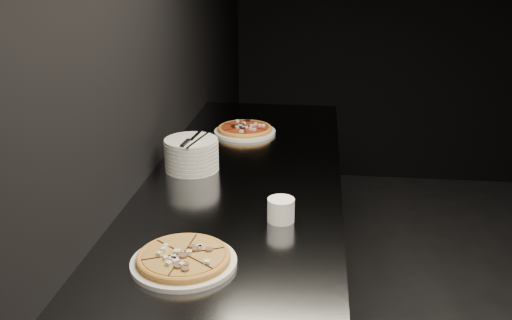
# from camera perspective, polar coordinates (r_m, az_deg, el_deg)

# --- Properties ---
(wall_left) EXTENTS (0.02, 5.00, 2.80)m
(wall_left) POSITION_cam_1_polar(r_m,az_deg,el_deg) (2.06, -12.11, 10.23)
(wall_left) COLOR black
(wall_left) RESTS_ON floor
(counter) EXTENTS (0.74, 2.44, 0.92)m
(counter) POSITION_cam_1_polar(r_m,az_deg,el_deg) (2.33, -1.44, -13.20)
(counter) COLOR #5A5D62
(counter) RESTS_ON floor
(pizza_mushroom) EXTENTS (0.35, 0.35, 0.03)m
(pizza_mushroom) POSITION_cam_1_polar(r_m,az_deg,el_deg) (1.61, -7.24, -9.77)
(pizza_mushroom) COLOR white
(pizza_mushroom) RESTS_ON counter
(pizza_tomato) EXTENTS (0.33, 0.33, 0.03)m
(pizza_tomato) POSITION_cam_1_polar(r_m,az_deg,el_deg) (2.72, -1.12, 3.05)
(pizza_tomato) COLOR white
(pizza_tomato) RESTS_ON counter
(plate_stack) EXTENTS (0.21, 0.21, 0.13)m
(plate_stack) POSITION_cam_1_polar(r_m,az_deg,el_deg) (2.27, -6.46, 0.57)
(plate_stack) COLOR white
(plate_stack) RESTS_ON counter
(cutlery) EXTENTS (0.10, 0.22, 0.01)m
(cutlery) POSITION_cam_1_polar(r_m,az_deg,el_deg) (2.23, -6.41, 2.01)
(cutlery) COLOR silver
(cutlery) RESTS_ON plate_stack
(ramekin) EXTENTS (0.09, 0.09, 0.08)m
(ramekin) POSITION_cam_1_polar(r_m,az_deg,el_deg) (1.84, 2.51, -4.95)
(ramekin) COLOR white
(ramekin) RESTS_ON counter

